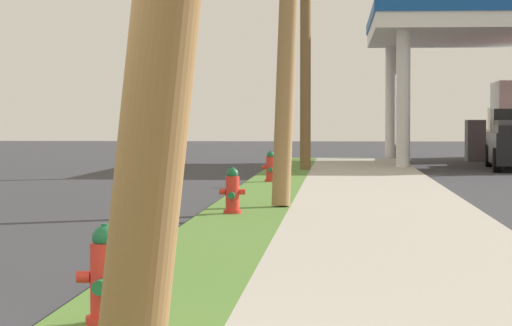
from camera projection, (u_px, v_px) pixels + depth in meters
fire_hydrant_nearest at (105, 280)px, 8.73m from camera, size 0.42×0.38×0.74m
fire_hydrant_second at (232, 193)px, 18.93m from camera, size 0.42×0.38×0.74m
fire_hydrant_third at (271, 168)px, 28.50m from camera, size 0.42×0.37×0.74m
utility_pole_background at (305, 24)px, 35.18m from camera, size 0.52×1.37×8.55m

